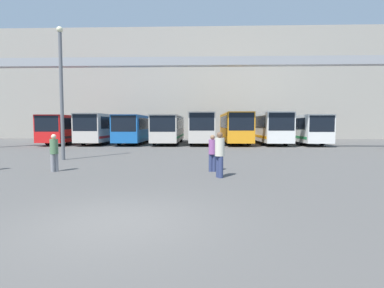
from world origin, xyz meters
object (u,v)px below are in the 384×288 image
at_px(bus_slot_5, 235,126).
at_px(bus_slot_7, 301,128).
at_px(bus_slot_0, 71,128).
at_px(bus_slot_2, 137,128).
at_px(pedestrian_near_left, 220,153).
at_px(pedestrian_far_center, 54,152).
at_px(bus_slot_4, 202,126).
at_px(bus_slot_3, 169,128).
at_px(lamp_post, 61,88).
at_px(bus_slot_6, 267,126).
at_px(bus_slot_1, 104,127).
at_px(pedestrian_near_center, 212,152).

height_order(bus_slot_5, bus_slot_7, bus_slot_5).
bearing_deg(bus_slot_0, bus_slot_2, 4.14).
xyz_separation_m(pedestrian_near_left, pedestrian_far_center, (-7.29, 1.25, -0.07)).
distance_m(bus_slot_0, bus_slot_7, 25.24).
distance_m(bus_slot_4, pedestrian_far_center, 20.70).
bearing_deg(pedestrian_far_center, bus_slot_3, 27.33).
relative_size(bus_slot_0, lamp_post, 1.33).
distance_m(bus_slot_5, pedestrian_far_center, 22.45).
xyz_separation_m(bus_slot_6, pedestrian_near_left, (-6.49, -21.39, -0.92)).
relative_size(bus_slot_6, bus_slot_7, 1.01).
distance_m(bus_slot_4, pedestrian_near_left, 20.89).
xyz_separation_m(bus_slot_2, bus_slot_3, (3.60, -0.29, -0.01)).
distance_m(bus_slot_5, bus_slot_7, 7.21).
xyz_separation_m(bus_slot_0, bus_slot_1, (3.60, 0.11, 0.07)).
bearing_deg(bus_slot_5, bus_slot_6, 2.33).
relative_size(bus_slot_0, pedestrian_near_left, 5.70).
relative_size(bus_slot_1, pedestrian_near_center, 6.42).
relative_size(bus_slot_6, pedestrian_near_left, 6.51).
distance_m(pedestrian_near_left, lamp_post, 11.03).
height_order(bus_slot_0, bus_slot_1, bus_slot_1).
relative_size(bus_slot_2, pedestrian_near_left, 6.28).
height_order(bus_slot_0, lamp_post, lamp_post).
relative_size(bus_slot_7, pedestrian_far_center, 7.00).
bearing_deg(bus_slot_1, bus_slot_5, 1.89).
distance_m(bus_slot_5, bus_slot_6, 3.61).
relative_size(bus_slot_3, pedestrian_near_center, 6.56).
bearing_deg(bus_slot_7, pedestrian_near_left, -115.29).
distance_m(bus_slot_1, bus_slot_2, 3.63).
xyz_separation_m(bus_slot_2, bus_slot_4, (7.21, -0.32, 0.13)).
height_order(bus_slot_0, pedestrian_near_left, bus_slot_0).
relative_size(bus_slot_4, pedestrian_near_left, 5.92).
height_order(bus_slot_7, pedestrian_near_left, bus_slot_7).
height_order(bus_slot_2, pedestrian_near_left, bus_slot_2).
height_order(bus_slot_2, bus_slot_6, bus_slot_6).
xyz_separation_m(bus_slot_2, pedestrian_near_left, (7.93, -21.18, -0.78)).
bearing_deg(bus_slot_4, bus_slot_2, 177.47).
height_order(bus_slot_3, bus_slot_6, bus_slot_6).
bearing_deg(bus_slot_4, lamp_post, -118.25).
bearing_deg(pedestrian_near_left, pedestrian_near_center, 160.51).
relative_size(bus_slot_6, pedestrian_far_center, 7.03).
height_order(bus_slot_2, bus_slot_5, bus_slot_5).
height_order(bus_slot_1, pedestrian_far_center, bus_slot_1).
xyz_separation_m(pedestrian_near_center, pedestrian_near_left, (0.23, -1.50, 0.09)).
bearing_deg(bus_slot_5, pedestrian_near_center, -98.96).
distance_m(bus_slot_6, bus_slot_7, 3.61).
xyz_separation_m(bus_slot_4, pedestrian_near_left, (0.72, -20.86, -0.92)).
bearing_deg(bus_slot_0, bus_slot_4, 0.81).
distance_m(bus_slot_1, pedestrian_far_center, 19.99).
bearing_deg(bus_slot_0, lamp_post, -67.60).
distance_m(bus_slot_2, bus_slot_3, 3.62).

